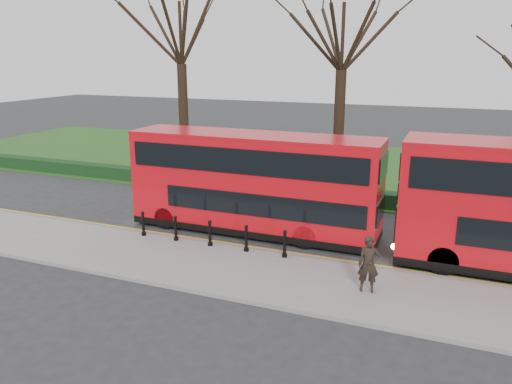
% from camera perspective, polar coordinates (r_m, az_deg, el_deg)
% --- Properties ---
extents(ground, '(120.00, 120.00, 0.00)m').
position_cam_1_polar(ground, '(20.95, -2.46, -5.41)').
color(ground, '#28282B').
rests_on(ground, ground).
extents(pavement, '(60.00, 4.00, 0.15)m').
position_cam_1_polar(pavement, '(18.44, -6.32, -8.25)').
color(pavement, gray).
rests_on(pavement, ground).
extents(kerb, '(60.00, 0.25, 0.16)m').
position_cam_1_polar(kerb, '(20.08, -3.64, -6.15)').
color(kerb, slate).
rests_on(kerb, ground).
extents(grass_verge, '(60.00, 18.00, 0.06)m').
position_cam_1_polar(grass_verge, '(34.62, 7.78, 2.93)').
color(grass_verge, '#224B19').
rests_on(grass_verge, ground).
extents(hedge, '(60.00, 0.90, 0.80)m').
position_cam_1_polar(hedge, '(26.87, 3.48, 0.20)').
color(hedge, black).
rests_on(hedge, ground).
extents(yellow_line_outer, '(60.00, 0.10, 0.01)m').
position_cam_1_polar(yellow_line_outer, '(20.36, -3.27, -6.04)').
color(yellow_line_outer, yellow).
rests_on(yellow_line_outer, ground).
extents(yellow_line_inner, '(60.00, 0.10, 0.01)m').
position_cam_1_polar(yellow_line_inner, '(20.53, -3.03, -5.85)').
color(yellow_line_inner, yellow).
rests_on(yellow_line_inner, ground).
extents(tree_left, '(8.01, 8.01, 12.52)m').
position_cam_1_polar(tree_left, '(32.19, -8.66, 18.23)').
color(tree_left, black).
rests_on(tree_left, ground).
extents(tree_mid, '(7.71, 7.71, 12.04)m').
position_cam_1_polar(tree_mid, '(28.51, 9.93, 17.86)').
color(tree_mid, black).
rests_on(tree_mid, ground).
extents(bollard_row, '(6.36, 0.15, 1.00)m').
position_cam_1_polar(bollard_row, '(19.77, -5.29, -4.75)').
color(bollard_row, black).
rests_on(bollard_row, pavement).
extents(bus_lead, '(10.72, 2.46, 4.26)m').
position_cam_1_polar(bus_lead, '(21.19, -0.31, 0.95)').
color(bus_lead, red).
rests_on(bus_lead, ground).
extents(pedestrian, '(0.74, 0.55, 1.84)m').
position_cam_1_polar(pedestrian, '(16.27, 12.75, -8.07)').
color(pedestrian, black).
rests_on(pedestrian, pavement).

